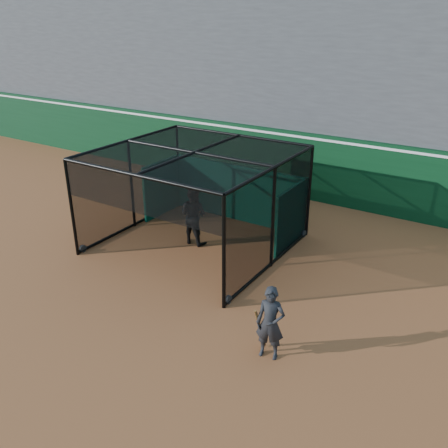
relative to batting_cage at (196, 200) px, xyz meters
The scene contains 6 objects.
ground 3.35m from the batting_cage, 77.36° to the right, with size 120.00×120.00×0.00m, color brown.
outfield_wall 5.59m from the batting_cage, 83.20° to the left, with size 50.00×0.50×2.50m.
grandstand 9.83m from the batting_cage, 85.94° to the left, with size 50.00×7.85×8.95m.
batting_cage is the anchor object (origin of this frame).
batter 0.55m from the batting_cage, 161.93° to the left, with size 0.88×0.69×1.82m, color black.
on_deck_player 5.49m from the batting_cage, 38.81° to the right, with size 0.65×0.50×1.60m.
Camera 1 is at (7.02, -7.54, 6.43)m, focal length 38.00 mm.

